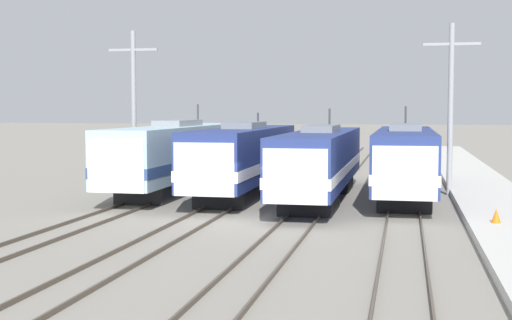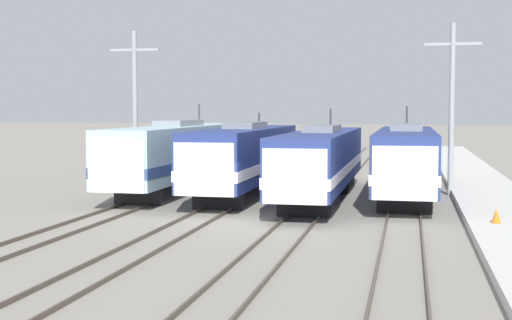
# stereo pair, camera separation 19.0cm
# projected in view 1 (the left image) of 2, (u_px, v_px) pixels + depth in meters

# --- Properties ---
(ground_plane) EXTENTS (400.00, 400.00, 0.00)m
(ground_plane) POSITION_uv_depth(u_px,v_px,m) (248.00, 221.00, 31.11)
(ground_plane) COLOR gray
(rail_pair_far_left) EXTENTS (1.51, 120.00, 0.15)m
(rail_pair_far_left) POSITION_uv_depth(u_px,v_px,m) (106.00, 215.00, 32.47)
(rail_pair_far_left) COLOR #4C4238
(rail_pair_far_left) RESTS_ON ground_plane
(rail_pair_center_left) EXTENTS (1.51, 120.00, 0.15)m
(rail_pair_center_left) POSITION_uv_depth(u_px,v_px,m) (200.00, 218.00, 31.56)
(rail_pair_center_left) COLOR #4C4238
(rail_pair_center_left) RESTS_ON ground_plane
(rail_pair_center_right) EXTENTS (1.51, 120.00, 0.15)m
(rail_pair_center_right) POSITION_uv_depth(u_px,v_px,m) (299.00, 221.00, 30.65)
(rail_pair_center_right) COLOR #4C4238
(rail_pair_center_right) RESTS_ON ground_plane
(rail_pair_far_right) EXTENTS (1.51, 120.00, 0.15)m
(rail_pair_far_right) POSITION_uv_depth(u_px,v_px,m) (404.00, 225.00, 29.74)
(rail_pair_far_right) COLOR #4C4238
(rail_pair_far_right) RESTS_ON ground_plane
(locomotive_far_left) EXTENTS (3.11, 18.93, 5.22)m
(locomotive_far_left) POSITION_uv_depth(u_px,v_px,m) (176.00, 155.00, 42.18)
(locomotive_far_left) COLOR #232326
(locomotive_far_left) RESTS_ON ground_plane
(locomotive_center_left) EXTENTS (3.11, 16.77, 4.68)m
(locomotive_center_left) POSITION_uv_depth(u_px,v_px,m) (243.00, 158.00, 39.79)
(locomotive_center_left) COLOR black
(locomotive_center_left) RESTS_ON ground_plane
(locomotive_center_right) EXTENTS (2.99, 18.75, 4.93)m
(locomotive_center_right) POSITION_uv_depth(u_px,v_px,m) (320.00, 162.00, 38.02)
(locomotive_center_right) COLOR black
(locomotive_center_right) RESTS_ON ground_plane
(locomotive_far_right) EXTENTS (3.07, 17.89, 5.08)m
(locomotive_far_right) POSITION_uv_depth(u_px,v_px,m) (405.00, 160.00, 38.83)
(locomotive_far_right) COLOR black
(locomotive_far_right) RESTS_ON ground_plane
(catenary_tower_left) EXTENTS (3.14, 0.31, 9.70)m
(catenary_tower_left) POSITION_uv_depth(u_px,v_px,m) (134.00, 105.00, 44.08)
(catenary_tower_left) COLOR gray
(catenary_tower_left) RESTS_ON ground_plane
(catenary_tower_right) EXTENTS (3.14, 0.31, 9.70)m
(catenary_tower_right) POSITION_uv_depth(u_px,v_px,m) (451.00, 105.00, 40.19)
(catenary_tower_right) COLOR gray
(catenary_tower_right) RESTS_ON ground_plane
(traffic_cone) EXTENTS (0.37, 0.37, 0.58)m
(traffic_cone) POSITION_uv_depth(u_px,v_px,m) (496.00, 216.00, 28.44)
(traffic_cone) COLOR orange
(traffic_cone) RESTS_ON platform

